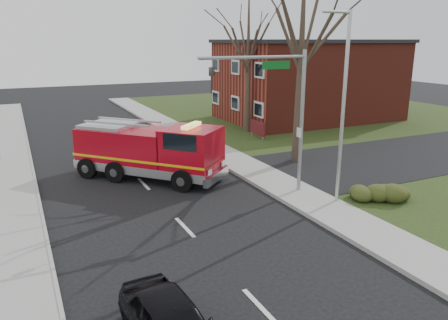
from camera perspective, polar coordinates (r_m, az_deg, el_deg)
name	(u,v)px	position (r m, az deg, el deg)	size (l,w,h in m)	color
ground	(185,227)	(17.66, -5.14, -8.77)	(120.00, 120.00, 0.00)	black
sidewalk_right	(312,202)	(20.44, 11.41, -5.35)	(2.40, 80.00, 0.15)	gray
sidewalk_left	(13,258)	(16.75, -25.83, -11.48)	(2.40, 80.00, 0.15)	gray
brick_building	(309,80)	(41.38, 11.00, 10.22)	(15.40, 10.40, 7.25)	maroon
health_center_sign	(257,128)	(32.57, 4.40, 4.16)	(0.12, 2.00, 1.40)	#551317
hedge_corner	(375,189)	(21.33, 19.15, -3.59)	(2.80, 2.00, 0.90)	#273111
bare_tree_near	(302,36)	(25.94, 10.15, 15.63)	(6.00, 6.00, 12.00)	#35271F
bare_tree_far	(248,50)	(34.38, 3.20, 14.19)	(5.25, 5.25, 10.50)	#35271F
traffic_signal_mast	(279,98)	(19.96, 7.22, 8.08)	(5.29, 0.18, 6.80)	gray
streetlight_pole	(342,104)	(19.54, 15.21, 7.05)	(1.48, 0.16, 8.40)	#B7BABF
fire_engine	(150,152)	(23.56, -9.59, 0.99)	(7.23, 7.59, 3.16)	#A30716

